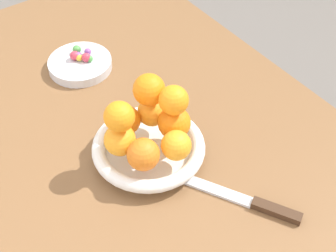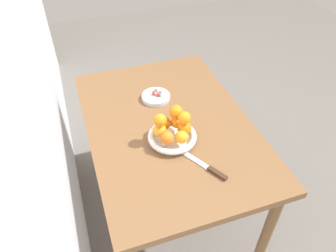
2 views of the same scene
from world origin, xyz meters
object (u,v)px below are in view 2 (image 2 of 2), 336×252
(candy_ball_1, at_px, (155,93))
(candy_ball_3, at_px, (159,94))
(orange_2, at_px, (165,123))
(candy_ball_6, at_px, (156,94))
(candy_ball_7, at_px, (156,90))
(fruit_bowl, at_px, (172,137))
(orange_6, at_px, (176,112))
(candy_ball_4, at_px, (160,95))
(candy_ball_5, at_px, (160,92))
(dining_table, at_px, (169,137))
(orange_5, at_px, (181,137))
(candy_ball_0, at_px, (159,94))
(orange_4, at_px, (167,138))
(orange_3, at_px, (160,130))
(orange_7, at_px, (184,118))
(knife, at_px, (205,166))
(orange_8, at_px, (160,120))
(candy_dish, at_px, (156,97))
(candy_ball_2, at_px, (154,93))
(orange_0, at_px, (184,128))
(orange_1, at_px, (177,122))

(candy_ball_1, relative_size, candy_ball_3, 0.91)
(orange_2, height_order, candy_ball_6, orange_2)
(orange_2, bearing_deg, candy_ball_7, -9.32)
(fruit_bowl, xyz_separation_m, orange_6, (0.04, -0.03, 0.11))
(candy_ball_4, xyz_separation_m, candy_ball_5, (0.03, -0.01, 0.00))
(dining_table, relative_size, candy_ball_7, 54.74)
(orange_2, distance_m, orange_6, 0.08)
(dining_table, height_order, orange_5, orange_5)
(orange_5, bearing_deg, fruit_bowl, 17.96)
(dining_table, relative_size, candy_ball_4, 74.02)
(candy_ball_0, bearing_deg, candy_ball_5, -31.91)
(candy_ball_4, bearing_deg, orange_4, 166.96)
(orange_3, xyz_separation_m, orange_7, (-0.02, -0.10, 0.06))
(candy_ball_4, xyz_separation_m, candy_ball_7, (0.04, 0.01, 0.00))
(candy_ball_6, bearing_deg, orange_4, 170.54)
(candy_ball_0, height_order, candy_ball_5, candy_ball_0)
(orange_3, xyz_separation_m, knife, (-0.20, -0.13, -0.06))
(dining_table, bearing_deg, fruit_bowl, 168.49)
(orange_3, relative_size, candy_ball_6, 3.62)
(orange_8, xyz_separation_m, candy_ball_4, (0.29, -0.09, -0.10))
(orange_4, relative_size, candy_ball_5, 3.76)
(orange_7, distance_m, candy_ball_1, 0.35)
(candy_dish, height_order, orange_8, orange_8)
(candy_ball_5, height_order, candy_ball_6, same)
(orange_6, relative_size, candy_ball_2, 2.81)
(orange_6, bearing_deg, candy_ball_3, -0.89)
(orange_6, xyz_separation_m, candy_ball_1, (0.29, 0.01, -0.10))
(orange_7, xyz_separation_m, candy_ball_3, (0.32, 0.01, -0.10))
(candy_ball_5, bearing_deg, candy_ball_0, 148.09)
(candy_dish, relative_size, candy_ball_5, 9.13)
(orange_7, height_order, candy_ball_3, orange_7)
(orange_7, distance_m, candy_ball_4, 0.33)
(orange_2, height_order, candy_ball_5, orange_2)
(dining_table, distance_m, fruit_bowl, 0.16)
(orange_3, relative_size, candy_ball_0, 3.20)
(orange_0, xyz_separation_m, candy_ball_4, (0.31, 0.01, -0.04))
(dining_table, bearing_deg, orange_5, 178.54)
(orange_4, relative_size, candy_ball_6, 3.65)
(fruit_bowl, height_order, orange_6, orange_6)
(orange_7, xyz_separation_m, candy_ball_7, (0.36, 0.02, -0.10))
(candy_ball_3, bearing_deg, knife, -175.00)
(orange_2, bearing_deg, orange_4, 166.64)
(candy_ball_1, bearing_deg, candy_ball_2, 61.03)
(orange_8, bearing_deg, orange_1, -71.43)
(orange_4, xyz_separation_m, candy_ball_2, (0.37, -0.06, -0.04))
(dining_table, xyz_separation_m, candy_ball_5, (0.22, -0.03, 0.12))
(orange_4, relative_size, candy_ball_4, 4.07)
(orange_5, xyz_separation_m, candy_ball_2, (0.39, 0.00, -0.04))
(dining_table, relative_size, candy_ball_3, 52.62)
(dining_table, relative_size, knife, 4.65)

